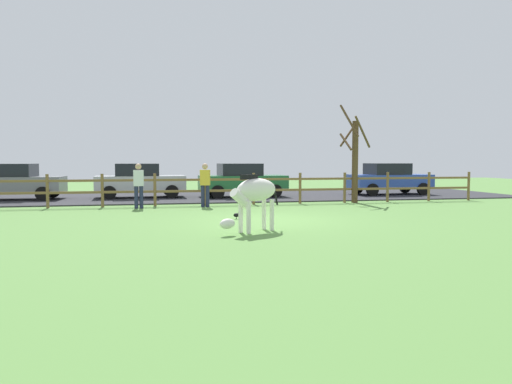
{
  "coord_description": "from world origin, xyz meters",
  "views": [
    {
      "loc": [
        -3.19,
        -13.66,
        1.74
      ],
      "look_at": [
        -0.17,
        1.0,
        0.76
      ],
      "focal_mm": 33.63,
      "sensor_mm": 36.0,
      "label": 1
    }
  ],
  "objects_px": {
    "zebra": "(254,194)",
    "parked_car_green": "(242,180)",
    "parked_car_grey": "(14,181)",
    "parked_car_blue": "(389,179)",
    "visitor_left_of_tree": "(139,184)",
    "crow_on_grass": "(237,215)",
    "parked_car_silver": "(140,180)",
    "bare_tree": "(354,157)",
    "visitor_right_of_tree": "(205,183)"
  },
  "relations": [
    {
      "from": "zebra",
      "to": "parked_car_green",
      "type": "height_order",
      "value": "parked_car_green"
    },
    {
      "from": "parked_car_grey",
      "to": "parked_car_blue",
      "type": "height_order",
      "value": "same"
    },
    {
      "from": "zebra",
      "to": "visitor_left_of_tree",
      "type": "bearing_deg",
      "value": 114.64
    },
    {
      "from": "crow_on_grass",
      "to": "parked_car_blue",
      "type": "relative_size",
      "value": 0.05
    },
    {
      "from": "parked_car_silver",
      "to": "visitor_left_of_tree",
      "type": "bearing_deg",
      "value": -88.49
    },
    {
      "from": "bare_tree",
      "to": "parked_car_silver",
      "type": "xyz_separation_m",
      "value": [
        -8.79,
        4.02,
        -1.04
      ]
    },
    {
      "from": "parked_car_green",
      "to": "parked_car_silver",
      "type": "height_order",
      "value": "same"
    },
    {
      "from": "parked_car_grey",
      "to": "parked_car_silver",
      "type": "height_order",
      "value": "same"
    },
    {
      "from": "parked_car_green",
      "to": "bare_tree",
      "type": "bearing_deg",
      "value": -40.84
    },
    {
      "from": "bare_tree",
      "to": "zebra",
      "type": "distance_m",
      "value": 9.19
    },
    {
      "from": "zebra",
      "to": "parked_car_silver",
      "type": "height_order",
      "value": "parked_car_silver"
    },
    {
      "from": "parked_car_blue",
      "to": "visitor_right_of_tree",
      "type": "distance_m",
      "value": 10.53
    },
    {
      "from": "zebra",
      "to": "bare_tree",
      "type": "bearing_deg",
      "value": 51.61
    },
    {
      "from": "parked_car_grey",
      "to": "visitor_left_of_tree",
      "type": "relative_size",
      "value": 2.48
    },
    {
      "from": "parked_car_blue",
      "to": "crow_on_grass",
      "type": "bearing_deg",
      "value": -138.12
    },
    {
      "from": "bare_tree",
      "to": "visitor_left_of_tree",
      "type": "xyz_separation_m",
      "value": [
        -8.66,
        -0.66,
        -0.98
      ]
    },
    {
      "from": "zebra",
      "to": "parked_car_silver",
      "type": "distance_m",
      "value": 11.61
    },
    {
      "from": "parked_car_grey",
      "to": "visitor_right_of_tree",
      "type": "xyz_separation_m",
      "value": [
        7.86,
        -4.47,
        0.06
      ]
    },
    {
      "from": "parked_car_silver",
      "to": "visitor_left_of_tree",
      "type": "distance_m",
      "value": 4.68
    },
    {
      "from": "crow_on_grass",
      "to": "visitor_left_of_tree",
      "type": "distance_m",
      "value": 4.96
    },
    {
      "from": "crow_on_grass",
      "to": "parked_car_silver",
      "type": "distance_m",
      "value": 9.14
    },
    {
      "from": "parked_car_silver",
      "to": "parked_car_blue",
      "type": "distance_m",
      "value": 12.21
    },
    {
      "from": "parked_car_green",
      "to": "parked_car_silver",
      "type": "distance_m",
      "value": 4.71
    },
    {
      "from": "zebra",
      "to": "parked_car_green",
      "type": "bearing_deg",
      "value": 81.6
    },
    {
      "from": "bare_tree",
      "to": "visitor_left_of_tree",
      "type": "bearing_deg",
      "value": -175.63
    },
    {
      "from": "parked_car_green",
      "to": "visitor_right_of_tree",
      "type": "relative_size",
      "value": 2.5
    },
    {
      "from": "parked_car_silver",
      "to": "parked_car_blue",
      "type": "height_order",
      "value": "same"
    },
    {
      "from": "parked_car_blue",
      "to": "parked_car_green",
      "type": "bearing_deg",
      "value": -179.46
    },
    {
      "from": "zebra",
      "to": "visitor_right_of_tree",
      "type": "xyz_separation_m",
      "value": [
        -0.55,
        6.56,
        -0.02
      ]
    },
    {
      "from": "bare_tree",
      "to": "zebra",
      "type": "height_order",
      "value": "bare_tree"
    },
    {
      "from": "visitor_right_of_tree",
      "to": "bare_tree",
      "type": "bearing_deg",
      "value": 5.54
    },
    {
      "from": "zebra",
      "to": "parked_car_grey",
      "type": "bearing_deg",
      "value": 127.33
    },
    {
      "from": "crow_on_grass",
      "to": "visitor_right_of_tree",
      "type": "height_order",
      "value": "visitor_right_of_tree"
    },
    {
      "from": "parked_car_green",
      "to": "zebra",
      "type": "bearing_deg",
      "value": -98.4
    },
    {
      "from": "parked_car_grey",
      "to": "parked_car_blue",
      "type": "distance_m",
      "value": 17.51
    },
    {
      "from": "parked_car_silver",
      "to": "bare_tree",
      "type": "bearing_deg",
      "value": -24.59
    },
    {
      "from": "parked_car_silver",
      "to": "visitor_left_of_tree",
      "type": "height_order",
      "value": "visitor_left_of_tree"
    },
    {
      "from": "zebra",
      "to": "parked_car_green",
      "type": "distance_m",
      "value": 10.82
    },
    {
      "from": "zebra",
      "to": "parked_car_blue",
      "type": "bearing_deg",
      "value": 49.85
    },
    {
      "from": "parked_car_green",
      "to": "visitor_right_of_tree",
      "type": "xyz_separation_m",
      "value": [
        -2.14,
        -4.15,
        0.06
      ]
    },
    {
      "from": "zebra",
      "to": "parked_car_blue",
      "type": "height_order",
      "value": "parked_car_blue"
    },
    {
      "from": "visitor_left_of_tree",
      "to": "parked_car_grey",
      "type": "bearing_deg",
      "value": 140.18
    },
    {
      "from": "parked_car_grey",
      "to": "parked_car_green",
      "type": "relative_size",
      "value": 0.99
    },
    {
      "from": "zebra",
      "to": "visitor_left_of_tree",
      "type": "height_order",
      "value": "visitor_left_of_tree"
    },
    {
      "from": "bare_tree",
      "to": "visitor_left_of_tree",
      "type": "height_order",
      "value": "bare_tree"
    },
    {
      "from": "parked_car_blue",
      "to": "zebra",
      "type": "bearing_deg",
      "value": -130.15
    },
    {
      "from": "visitor_left_of_tree",
      "to": "visitor_right_of_tree",
      "type": "bearing_deg",
      "value": 1.36
    },
    {
      "from": "crow_on_grass",
      "to": "parked_car_green",
      "type": "distance_m",
      "value": 8.27
    },
    {
      "from": "zebra",
      "to": "visitor_left_of_tree",
      "type": "relative_size",
      "value": 1.03
    },
    {
      "from": "parked_car_silver",
      "to": "parked_car_blue",
      "type": "bearing_deg",
      "value": -1.91
    }
  ]
}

